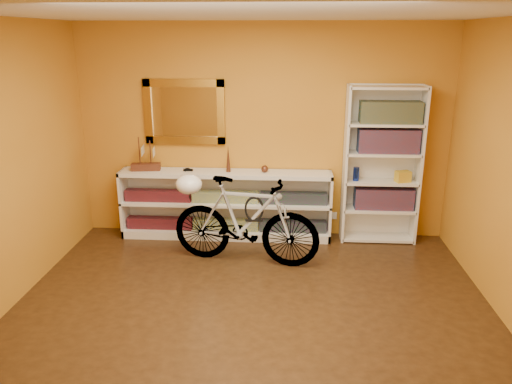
# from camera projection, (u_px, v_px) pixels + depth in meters

# --- Properties ---
(floor) EXTENTS (4.50, 4.00, 0.01)m
(floor) POSITION_uv_depth(u_px,v_px,m) (251.00, 314.00, 4.57)
(floor) COLOR black
(floor) RESTS_ON ground
(ceiling) EXTENTS (4.50, 4.00, 0.01)m
(ceiling) POSITION_uv_depth(u_px,v_px,m) (250.00, 12.00, 3.78)
(ceiling) COLOR silver
(ceiling) RESTS_ON ground
(back_wall) EXTENTS (4.50, 0.01, 2.60)m
(back_wall) POSITION_uv_depth(u_px,v_px,m) (263.00, 133.00, 6.08)
(back_wall) COLOR #B8721B
(back_wall) RESTS_ON ground
(gilt_mirror) EXTENTS (0.98, 0.06, 0.78)m
(gilt_mirror) POSITION_uv_depth(u_px,v_px,m) (184.00, 112.00, 6.03)
(gilt_mirror) COLOR #8C6019
(gilt_mirror) RESTS_ON back_wall
(wall_socket) EXTENTS (0.09, 0.02, 0.09)m
(wall_socket) POSITION_uv_depth(u_px,v_px,m) (333.00, 216.00, 6.32)
(wall_socket) COLOR silver
(wall_socket) RESTS_ON back_wall
(console_unit) EXTENTS (2.60, 0.35, 0.85)m
(console_unit) POSITION_uv_depth(u_px,v_px,m) (226.00, 205.00, 6.19)
(console_unit) COLOR silver
(console_unit) RESTS_ON floor
(cd_row_lower) EXTENTS (2.50, 0.13, 0.14)m
(cd_row_lower) POSITION_uv_depth(u_px,v_px,m) (226.00, 224.00, 6.25)
(cd_row_lower) COLOR black
(cd_row_lower) RESTS_ON console_unit
(cd_row_upper) EXTENTS (2.50, 0.13, 0.14)m
(cd_row_upper) POSITION_uv_depth(u_px,v_px,m) (225.00, 197.00, 6.14)
(cd_row_upper) COLOR navy
(cd_row_upper) RESTS_ON console_unit
(model_ship) EXTENTS (0.37, 0.18, 0.42)m
(model_ship) POSITION_uv_depth(u_px,v_px,m) (145.00, 154.00, 6.06)
(model_ship) COLOR #421E12
(model_ship) RESTS_ON console_unit
(toy_car) EXTENTS (0.00, 0.00, 0.00)m
(toy_car) POSITION_uv_depth(u_px,v_px,m) (188.00, 171.00, 6.09)
(toy_car) COLOR black
(toy_car) RESTS_ON console_unit
(bronze_ornament) EXTENTS (0.06, 0.06, 0.33)m
(bronze_ornament) POSITION_uv_depth(u_px,v_px,m) (228.00, 158.00, 6.01)
(bronze_ornament) COLOR #522B1C
(bronze_ornament) RESTS_ON console_unit
(decorative_orb) EXTENTS (0.09, 0.09, 0.09)m
(decorative_orb) POSITION_uv_depth(u_px,v_px,m) (265.00, 169.00, 6.02)
(decorative_orb) COLOR #522B1C
(decorative_orb) RESTS_ON console_unit
(bookcase) EXTENTS (0.90, 0.30, 1.90)m
(bookcase) POSITION_uv_depth(u_px,v_px,m) (382.00, 166.00, 5.94)
(bookcase) COLOR silver
(bookcase) RESTS_ON floor
(book_row_a) EXTENTS (0.70, 0.22, 0.26)m
(book_row_a) POSITION_uv_depth(u_px,v_px,m) (383.00, 198.00, 6.06)
(book_row_a) COLOR maroon
(book_row_a) RESTS_ON bookcase
(book_row_b) EXTENTS (0.70, 0.22, 0.28)m
(book_row_b) POSITION_uv_depth(u_px,v_px,m) (388.00, 141.00, 5.85)
(book_row_b) COLOR maroon
(book_row_b) RESTS_ON bookcase
(book_row_c) EXTENTS (0.70, 0.22, 0.25)m
(book_row_c) POSITION_uv_depth(u_px,v_px,m) (390.00, 112.00, 5.75)
(book_row_c) COLOR #164550
(book_row_c) RESTS_ON bookcase
(travel_mug) EXTENTS (0.07, 0.07, 0.16)m
(travel_mug) POSITION_uv_depth(u_px,v_px,m) (356.00, 174.00, 5.97)
(travel_mug) COLOR navy
(travel_mug) RESTS_ON bookcase
(red_tin) EXTENTS (0.16, 0.16, 0.19)m
(red_tin) POSITION_uv_depth(u_px,v_px,m) (368.00, 114.00, 5.80)
(red_tin) COLOR maroon
(red_tin) RESTS_ON bookcase
(yellow_bag) EXTENTS (0.20, 0.16, 0.13)m
(yellow_bag) POSITION_uv_depth(u_px,v_px,m) (403.00, 177.00, 5.93)
(yellow_bag) COLOR gold
(yellow_bag) RESTS_ON bookcase
(bicycle) EXTENTS (0.70, 1.73, 0.99)m
(bicycle) POSITION_uv_depth(u_px,v_px,m) (245.00, 221.00, 5.46)
(bicycle) COLOR silver
(bicycle) RESTS_ON floor
(helmet) EXTENTS (0.29, 0.28, 0.22)m
(helmet) POSITION_uv_depth(u_px,v_px,m) (189.00, 184.00, 5.48)
(helmet) COLOR white
(helmet) RESTS_ON bicycle
(u_lock) EXTENTS (0.21, 0.02, 0.21)m
(u_lock) POSITION_uv_depth(u_px,v_px,m) (254.00, 209.00, 5.39)
(u_lock) COLOR black
(u_lock) RESTS_ON bicycle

